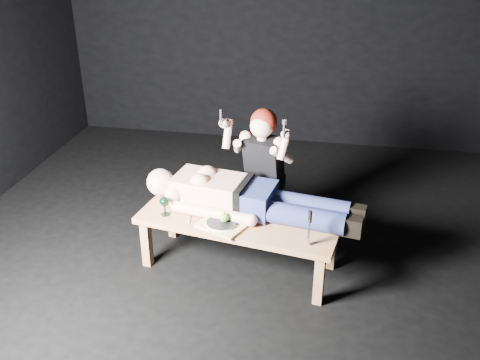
{
  "coord_description": "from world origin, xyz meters",
  "views": [
    {
      "loc": [
        0.73,
        -3.71,
        2.54
      ],
      "look_at": [
        0.08,
        -0.2,
        0.75
      ],
      "focal_mm": 39.78,
      "sensor_mm": 36.0,
      "label": 1
    }
  ],
  "objects_px": {
    "kneeling_woman": "(267,170)",
    "goblet": "(165,206)",
    "table": "(239,242)",
    "lying_man": "(251,195)",
    "carving_knife": "(309,228)",
    "serving_tray": "(222,225)"
  },
  "relations": [
    {
      "from": "table",
      "to": "lying_man",
      "type": "bearing_deg",
      "value": 68.28
    },
    {
      "from": "table",
      "to": "kneeling_woman",
      "type": "bearing_deg",
      "value": 85.44
    },
    {
      "from": "lying_man",
      "to": "table",
      "type": "bearing_deg",
      "value": -111.72
    },
    {
      "from": "lying_man",
      "to": "kneeling_woman",
      "type": "relative_size",
      "value": 1.41
    },
    {
      "from": "table",
      "to": "carving_knife",
      "type": "xyz_separation_m",
      "value": [
        0.55,
        -0.28,
        0.36
      ]
    },
    {
      "from": "kneeling_woman",
      "to": "serving_tray",
      "type": "relative_size",
      "value": 3.59
    },
    {
      "from": "kneeling_woman",
      "to": "carving_knife",
      "type": "relative_size",
      "value": 4.41
    },
    {
      "from": "table",
      "to": "goblet",
      "type": "bearing_deg",
      "value": -164.42
    },
    {
      "from": "goblet",
      "to": "carving_knife",
      "type": "bearing_deg",
      "value": -10.88
    },
    {
      "from": "serving_tray",
      "to": "goblet",
      "type": "relative_size",
      "value": 2.14
    },
    {
      "from": "lying_man",
      "to": "kneeling_woman",
      "type": "distance_m",
      "value": 0.44
    },
    {
      "from": "lying_man",
      "to": "carving_knife",
      "type": "height_order",
      "value": "lying_man"
    },
    {
      "from": "kneeling_woman",
      "to": "goblet",
      "type": "xyz_separation_m",
      "value": [
        -0.71,
        -0.62,
        -0.08
      ]
    },
    {
      "from": "lying_man",
      "to": "carving_knife",
      "type": "bearing_deg",
      "value": -30.52
    },
    {
      "from": "kneeling_woman",
      "to": "carving_knife",
      "type": "bearing_deg",
      "value": -47.65
    },
    {
      "from": "table",
      "to": "lying_man",
      "type": "relative_size",
      "value": 0.91
    },
    {
      "from": "table",
      "to": "carving_knife",
      "type": "height_order",
      "value": "carving_knife"
    },
    {
      "from": "table",
      "to": "goblet",
      "type": "height_order",
      "value": "goblet"
    },
    {
      "from": "goblet",
      "to": "carving_knife",
      "type": "relative_size",
      "value": 0.57
    },
    {
      "from": "lying_man",
      "to": "serving_tray",
      "type": "relative_size",
      "value": 5.07
    },
    {
      "from": "serving_tray",
      "to": "carving_knife",
      "type": "relative_size",
      "value": 1.23
    },
    {
      "from": "kneeling_woman",
      "to": "goblet",
      "type": "relative_size",
      "value": 7.7
    }
  ]
}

